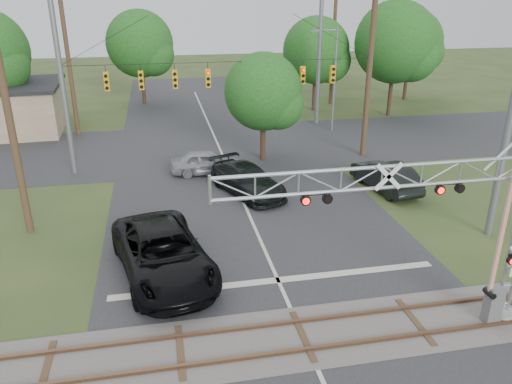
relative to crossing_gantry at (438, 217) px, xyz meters
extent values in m
plane|color=#2B401D|center=(-4.02, -1.64, -4.17)|extent=(160.00, 160.00, 0.00)
cube|color=#28282A|center=(-4.02, 8.36, -4.16)|extent=(14.00, 90.00, 0.02)
cube|color=#28282A|center=(-4.02, 22.36, -4.15)|extent=(90.00, 12.00, 0.02)
cube|color=#544F48|center=(-4.02, 0.36, -4.15)|extent=(90.00, 3.20, 0.05)
cube|color=brown|center=(-4.02, -0.36, -4.08)|extent=(90.00, 0.12, 0.14)
cube|color=brown|center=(-4.02, 1.08, -4.08)|extent=(90.00, 0.12, 0.14)
cylinder|color=gray|center=(3.05, 0.06, -4.03)|extent=(0.84, 0.84, 0.28)
cube|color=slate|center=(2.50, -0.13, -3.47)|extent=(0.51, 0.42, 1.39)
cube|color=red|center=(2.26, -0.13, -0.64)|extent=(0.13, 0.08, 4.64)
cylinder|color=slate|center=(-13.52, 18.36, 1.58)|extent=(0.32, 0.32, 11.50)
cylinder|color=#473020|center=(5.48, 18.36, 1.58)|extent=(0.36, 0.36, 11.50)
cylinder|color=black|center=(-4.02, 18.36, 2.37)|extent=(19.00, 0.03, 0.03)
cube|color=#EBA510|center=(-11.02, 18.36, 1.42)|extent=(0.30, 0.30, 1.10)
cube|color=#EBA510|center=(-9.02, 18.36, 1.42)|extent=(0.30, 0.30, 1.10)
cube|color=#EBA510|center=(-7.02, 18.36, 1.42)|extent=(0.30, 0.30, 1.10)
cube|color=#EBA510|center=(-5.02, 18.36, 1.42)|extent=(0.30, 0.30, 1.10)
cube|color=#EBA510|center=(-3.02, 18.36, 1.42)|extent=(0.30, 0.30, 1.10)
cube|color=#EBA510|center=(-1.02, 18.36, 1.42)|extent=(0.30, 0.30, 1.10)
cube|color=#EBA510|center=(0.98, 18.36, 1.42)|extent=(0.30, 0.30, 1.10)
cube|color=#EBA510|center=(2.98, 18.36, 1.42)|extent=(0.30, 0.30, 1.10)
imported|color=black|center=(-8.39, 5.20, -3.21)|extent=(4.54, 7.41, 1.92)
imported|color=black|center=(-3.57, 13.05, -3.36)|extent=(4.17, 5.98, 1.61)
imported|color=gray|center=(-5.48, 16.74, -3.43)|extent=(4.45, 2.04, 1.48)
imported|color=black|center=(4.24, 12.11, -3.35)|extent=(2.55, 5.20, 1.64)
cylinder|color=slate|center=(5.55, 24.97, -0.18)|extent=(0.18, 0.18, 7.97)
cylinder|color=slate|center=(4.66, 24.97, 3.63)|extent=(1.77, 0.11, 0.11)
cube|color=slate|center=(3.77, 24.97, 3.59)|extent=(0.53, 0.22, 0.13)
cylinder|color=#473020|center=(-14.47, 27.73, 2.10)|extent=(0.34, 0.34, 12.52)
cylinder|color=slate|center=(5.02, 27.44, 2.71)|extent=(0.34, 0.34, 13.76)
cylinder|color=#473020|center=(-14.52, 10.40, 1.82)|extent=(0.34, 0.34, 11.97)
cylinder|color=#473020|center=(8.89, 34.96, 1.29)|extent=(0.34, 0.34, 10.91)
cylinder|color=#39261A|center=(-9.44, 38.36, -2.10)|extent=(0.36, 0.36, 4.13)
sphere|color=#1B4D16|center=(-9.44, 38.36, 1.65)|extent=(6.38, 6.38, 6.38)
cylinder|color=#39261A|center=(-1.48, 18.77, -2.55)|extent=(0.36, 0.36, 3.24)
sphere|color=#1B4D16|center=(-1.48, 18.77, 0.40)|extent=(5.00, 5.00, 5.00)
cylinder|color=#39261A|center=(6.34, 32.41, -2.21)|extent=(0.36, 0.36, 3.91)
sphere|color=#1B4D16|center=(6.34, 32.41, 1.35)|extent=(6.05, 6.05, 6.05)
cylinder|color=#39261A|center=(12.37, 29.02, -1.89)|extent=(0.36, 0.36, 4.56)
sphere|color=#1B4D16|center=(12.37, 29.02, 2.26)|extent=(7.05, 7.05, 7.05)
cylinder|color=#39261A|center=(17.14, 35.43, -2.11)|extent=(0.36, 0.36, 4.11)
sphere|color=#1B4D16|center=(17.14, 35.43, 1.62)|extent=(6.35, 6.35, 6.35)
camera|label=1|loc=(-8.15, -12.49, 6.44)|focal=35.00mm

